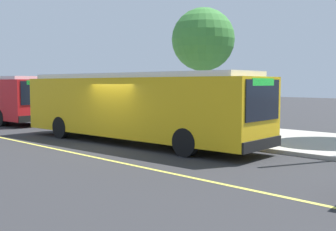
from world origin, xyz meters
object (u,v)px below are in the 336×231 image
waiting_bench (235,122)px  transit_bus_main (134,105)px  pedestrian_commuter (269,117)px  route_sign_post (238,97)px

waiting_bench → transit_bus_main: bearing=-105.6°
transit_bus_main → pedestrian_commuter: bearing=41.8°
transit_bus_main → pedestrian_commuter: (4.21, 3.76, -0.50)m
transit_bus_main → waiting_bench: 5.53m
transit_bus_main → route_sign_post: 4.35m
route_sign_post → pedestrian_commuter: route_sign_post is taller
waiting_bench → pedestrian_commuter: pedestrian_commuter is taller
transit_bus_main → waiting_bench: (1.47, 5.24, -0.99)m
transit_bus_main → route_sign_post: (3.30, 2.80, 0.34)m
waiting_bench → route_sign_post: 3.32m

